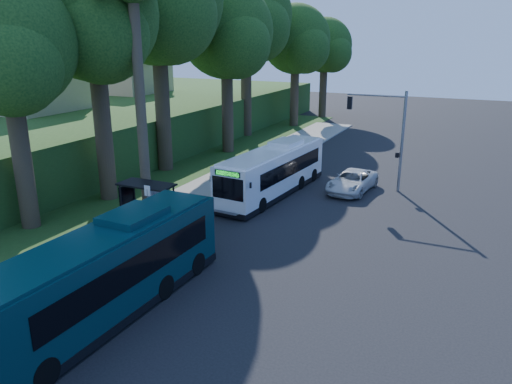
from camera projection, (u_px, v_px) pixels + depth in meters
The scene contains 18 objects.
ground at pixel (281, 228), 28.52m from camera, with size 140.00×140.00×0.00m, color black.
sidewalk at pixel (174, 209), 31.46m from camera, with size 4.50×70.00×0.12m, color gray.
red_curb at pixel (168, 237), 27.07m from camera, with size 0.25×30.00×0.13m, color maroon.
grass_verge at pixel (149, 179), 38.10m from camera, with size 8.00×70.00×0.06m, color #234719.
bus_shelter at pixel (145, 195), 28.45m from camera, with size 3.20×1.51×2.55m.
stop_sign_pole at pixel (148, 206), 25.77m from camera, with size 0.35×0.06×3.17m.
traffic_signal_pole at pixel (388, 128), 34.31m from camera, with size 4.10×0.30×7.00m.
hillside_backdrop at pixel (102, 117), 51.49m from camera, with size 24.00×60.00×8.80m.
tree_0 at pixel (94, 23), 30.18m from camera, with size 8.40×8.00×15.70m.
tree_1 at pixel (158, 4), 37.02m from camera, with size 10.50×10.00×18.26m.
tree_2 at pixel (227, 36), 44.01m from camera, with size 8.82×8.40×15.12m.
tree_3 at pixel (247, 21), 51.28m from camera, with size 10.08×9.60×17.28m.
tree_4 at pixel (296, 43), 57.86m from camera, with size 8.40×8.00×14.14m.
tree_5 at pixel (325, 48), 64.60m from camera, with size 7.35×7.00×12.86m.
tree_6 at pixel (8, 52), 25.65m from camera, with size 7.56×7.20×13.74m.
white_bus at pixel (274, 170), 34.19m from camera, with size 3.36×11.69×3.44m.
teal_bus at pixel (104, 274), 19.03m from camera, with size 2.89×12.48×3.70m.
pickup at pixel (352, 181), 35.03m from camera, with size 2.42×5.25×1.46m, color silver.
Camera 1 is at (9.99, -24.70, 10.48)m, focal length 35.00 mm.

